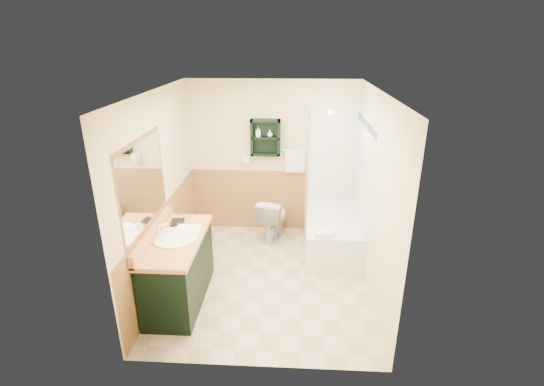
{
  "coord_description": "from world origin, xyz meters",
  "views": [
    {
      "loc": [
        0.33,
        -4.4,
        2.96
      ],
      "look_at": [
        0.07,
        0.2,
        1.13
      ],
      "focal_mm": 26.0,
      "sensor_mm": 36.0,
      "label": 1
    }
  ],
  "objects_px": {
    "soap_bottle_a": "(258,134)",
    "bathtub": "(332,232)",
    "vanity": "(179,269)",
    "hair_dryer": "(246,159)",
    "vanity_book": "(170,215)",
    "wall_shelf": "(265,138)",
    "toilet": "(273,218)",
    "soap_bottle_b": "(270,134)"
  },
  "relations": [
    {
      "from": "wall_shelf",
      "to": "soap_bottle_b",
      "type": "xyz_separation_m",
      "value": [
        0.07,
        -0.01,
        0.06
      ]
    },
    {
      "from": "vanity",
      "to": "wall_shelf",
      "type": "bearing_deg",
      "value": 64.8
    },
    {
      "from": "toilet",
      "to": "vanity_book",
      "type": "distance_m",
      "value": 1.84
    },
    {
      "from": "hair_dryer",
      "to": "soap_bottle_b",
      "type": "height_order",
      "value": "soap_bottle_b"
    },
    {
      "from": "toilet",
      "to": "soap_bottle_b",
      "type": "relative_size",
      "value": 6.59
    },
    {
      "from": "soap_bottle_a",
      "to": "hair_dryer",
      "type": "bearing_deg",
      "value": 171.07
    },
    {
      "from": "vanity",
      "to": "soap_bottle_a",
      "type": "relative_size",
      "value": 8.69
    },
    {
      "from": "soap_bottle_a",
      "to": "vanity",
      "type": "bearing_deg",
      "value": -112.5
    },
    {
      "from": "hair_dryer",
      "to": "bathtub",
      "type": "relative_size",
      "value": 0.16
    },
    {
      "from": "hair_dryer",
      "to": "vanity_book",
      "type": "relative_size",
      "value": 1.12
    },
    {
      "from": "wall_shelf",
      "to": "vanity",
      "type": "height_order",
      "value": "wall_shelf"
    },
    {
      "from": "vanity",
      "to": "bathtub",
      "type": "relative_size",
      "value": 0.87
    },
    {
      "from": "vanity",
      "to": "bathtub",
      "type": "xyz_separation_m",
      "value": [
        1.92,
        1.34,
        -0.14
      ]
    },
    {
      "from": "vanity_book",
      "to": "hair_dryer",
      "type": "bearing_deg",
      "value": 53.89
    },
    {
      "from": "vanity_book",
      "to": "soap_bottle_b",
      "type": "height_order",
      "value": "soap_bottle_b"
    },
    {
      "from": "bathtub",
      "to": "soap_bottle_b",
      "type": "relative_size",
      "value": 14.51
    },
    {
      "from": "vanity_book",
      "to": "soap_bottle_b",
      "type": "bearing_deg",
      "value": 43.42
    },
    {
      "from": "vanity",
      "to": "soap_bottle_b",
      "type": "distance_m",
      "value": 2.44
    },
    {
      "from": "hair_dryer",
      "to": "vanity",
      "type": "distance_m",
      "value": 2.16
    },
    {
      "from": "wall_shelf",
      "to": "vanity",
      "type": "relative_size",
      "value": 0.42
    },
    {
      "from": "hair_dryer",
      "to": "soap_bottle_a",
      "type": "height_order",
      "value": "soap_bottle_a"
    },
    {
      "from": "vanity",
      "to": "soap_bottle_b",
      "type": "height_order",
      "value": "soap_bottle_b"
    },
    {
      "from": "soap_bottle_a",
      "to": "bathtub",
      "type": "bearing_deg",
      "value": -26.12
    },
    {
      "from": "toilet",
      "to": "soap_bottle_b",
      "type": "xyz_separation_m",
      "value": [
        -0.07,
        0.26,
        1.27
      ]
    },
    {
      "from": "wall_shelf",
      "to": "toilet",
      "type": "height_order",
      "value": "wall_shelf"
    },
    {
      "from": "wall_shelf",
      "to": "soap_bottle_b",
      "type": "height_order",
      "value": "wall_shelf"
    },
    {
      "from": "toilet",
      "to": "soap_bottle_a",
      "type": "distance_m",
      "value": 1.32
    },
    {
      "from": "vanity",
      "to": "toilet",
      "type": "xyz_separation_m",
      "value": [
        1.03,
        1.64,
        -0.08
      ]
    },
    {
      "from": "wall_shelf",
      "to": "bathtub",
      "type": "height_order",
      "value": "wall_shelf"
    },
    {
      "from": "wall_shelf",
      "to": "soap_bottle_a",
      "type": "bearing_deg",
      "value": -177.38
    },
    {
      "from": "wall_shelf",
      "to": "hair_dryer",
      "type": "distance_m",
      "value": 0.46
    },
    {
      "from": "soap_bottle_b",
      "to": "wall_shelf",
      "type": "bearing_deg",
      "value": 175.82
    },
    {
      "from": "vanity",
      "to": "soap_bottle_a",
      "type": "xyz_separation_m",
      "value": [
        0.79,
        1.9,
        1.18
      ]
    },
    {
      "from": "vanity",
      "to": "bathtub",
      "type": "distance_m",
      "value": 2.35
    },
    {
      "from": "hair_dryer",
      "to": "vanity_book",
      "type": "height_order",
      "value": "hair_dryer"
    },
    {
      "from": "toilet",
      "to": "wall_shelf",
      "type": "bearing_deg",
      "value": -48.3
    },
    {
      "from": "hair_dryer",
      "to": "bathtub",
      "type": "xyz_separation_m",
      "value": [
        1.33,
        -0.59,
        -0.93
      ]
    },
    {
      "from": "bathtub",
      "to": "soap_bottle_a",
      "type": "distance_m",
      "value": 1.83
    },
    {
      "from": "vanity",
      "to": "vanity_book",
      "type": "relative_size",
      "value": 6.08
    },
    {
      "from": "hair_dryer",
      "to": "vanity",
      "type": "xyz_separation_m",
      "value": [
        -0.59,
        -1.93,
        -0.79
      ]
    },
    {
      "from": "hair_dryer",
      "to": "toilet",
      "type": "xyz_separation_m",
      "value": [
        0.44,
        -0.29,
        -0.87
      ]
    },
    {
      "from": "hair_dryer",
      "to": "vanity_book",
      "type": "distance_m",
      "value": 1.75
    }
  ]
}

